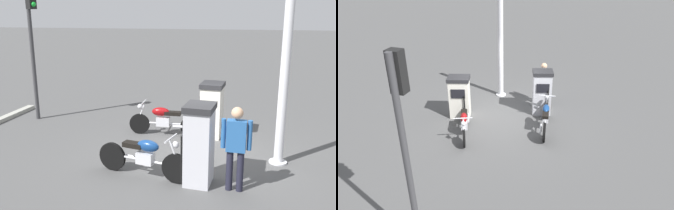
# 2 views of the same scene
# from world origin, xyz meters

# --- Properties ---
(ground_plane) EXTENTS (120.00, 120.00, 0.00)m
(ground_plane) POSITION_xyz_m (0.00, 0.00, 0.00)
(ground_plane) COLOR #4C4C4C
(fuel_pump_near) EXTENTS (0.69, 0.80, 1.49)m
(fuel_pump_near) POSITION_xyz_m (-0.21, -1.45, 0.76)
(fuel_pump_near) COLOR silver
(fuel_pump_near) RESTS_ON ground
(fuel_pump_far) EXTENTS (0.65, 0.74, 1.62)m
(fuel_pump_far) POSITION_xyz_m (-0.21, 1.45, 0.82)
(fuel_pump_far) COLOR silver
(fuel_pump_far) RESTS_ON ground
(motorcycle_near_pump) EXTENTS (2.01, 0.56, 0.92)m
(motorcycle_near_pump) POSITION_xyz_m (1.09, -1.26, 0.46)
(motorcycle_near_pump) COLOR black
(motorcycle_near_pump) RESTS_ON ground
(motorcycle_far_pump) EXTENTS (2.08, 0.76, 0.95)m
(motorcycle_far_pump) POSITION_xyz_m (0.92, 1.38, 0.45)
(motorcycle_far_pump) COLOR black
(motorcycle_far_pump) RESTS_ON ground
(attendant_person) EXTENTS (0.57, 0.24, 1.65)m
(attendant_person) POSITION_xyz_m (-0.92, 1.62, 0.94)
(attendant_person) COLOR #1E1E2D
(attendant_person) RESTS_ON ground
(roadside_traffic_light) EXTENTS (0.40, 0.30, 4.10)m
(roadside_traffic_light) POSITION_xyz_m (5.27, -1.99, 2.78)
(roadside_traffic_light) COLOR #38383A
(roadside_traffic_light) RESTS_ON ground
(canopy_support_pole) EXTENTS (0.40, 0.40, 3.88)m
(canopy_support_pole) POSITION_xyz_m (-1.86, 0.10, 1.86)
(canopy_support_pole) COLOR silver
(canopy_support_pole) RESTS_ON ground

